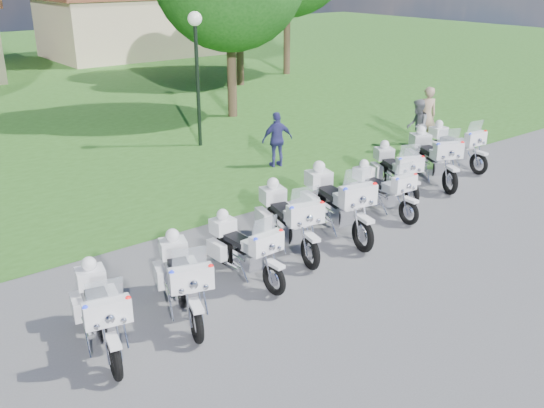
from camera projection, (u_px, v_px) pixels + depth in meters
ground at (309, 267)px, 11.87m from camera, size 100.00×100.00×0.00m
motorcycle_0 at (100, 310)px, 9.21m from camera, size 1.00×2.16×1.47m
motorcycle_1 at (182, 278)px, 10.11m from camera, size 1.17×2.19×1.51m
motorcycle_2 at (244, 248)px, 11.30m from camera, size 0.73×2.12×1.42m
motorcycle_3 at (288, 218)px, 12.41m from camera, size 1.13×2.36×1.61m
motorcycle_4 at (336, 201)px, 13.17m from camera, size 1.19×2.54×1.73m
motorcycle_5 at (382, 189)px, 14.28m from camera, size 0.74×2.10×1.41m
motorcycle_6 at (395, 170)px, 15.53m from camera, size 1.23×2.11×1.49m
motorcycle_7 at (432, 157)px, 16.34m from camera, size 1.45×2.31×1.67m
motorcycle_8 at (455, 145)px, 17.66m from camera, size 0.89×2.23×1.50m
lamp_post at (196, 46)px, 18.73m from camera, size 0.44×0.44×4.22m
building_east at (136, 22)px, 39.46m from camera, size 11.44×7.28×4.10m
bystander_a at (426, 116)px, 19.71m from camera, size 0.81×0.70×1.89m
bystander_b at (417, 126)px, 18.89m from camera, size 1.03×1.00×1.67m
bystander_c at (277, 140)px, 17.53m from camera, size 1.01×0.61×1.61m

